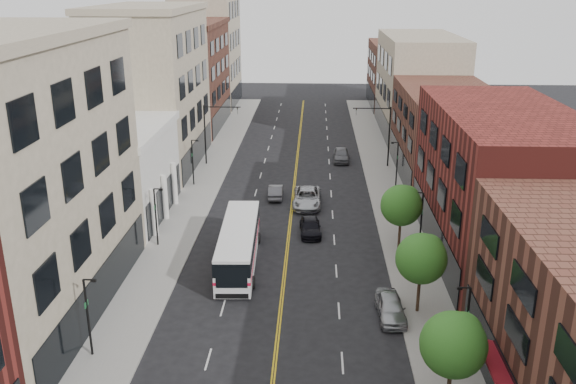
# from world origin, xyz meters

# --- Properties ---
(sidewalk_left) EXTENTS (4.00, 110.00, 0.15)m
(sidewalk_left) POSITION_xyz_m (-10.00, 35.00, 0.07)
(sidewalk_left) COLOR gray
(sidewalk_left) RESTS_ON ground
(sidewalk_right) EXTENTS (4.00, 110.00, 0.15)m
(sidewalk_right) POSITION_xyz_m (10.00, 35.00, 0.07)
(sidewalk_right) COLOR gray
(sidewalk_right) RESTS_ON ground
(bldg_l_tanoffice) EXTENTS (10.00, 22.00, 18.00)m
(bldg_l_tanoffice) POSITION_xyz_m (-17.00, 13.00, 9.00)
(bldg_l_tanoffice) COLOR gray
(bldg_l_tanoffice) RESTS_ON ground
(bldg_l_white) EXTENTS (10.00, 14.00, 8.00)m
(bldg_l_white) POSITION_xyz_m (-17.00, 31.00, 4.00)
(bldg_l_white) COLOR silver
(bldg_l_white) RESTS_ON ground
(bldg_l_far_a) EXTENTS (10.00, 20.00, 18.00)m
(bldg_l_far_a) POSITION_xyz_m (-17.00, 48.00, 9.00)
(bldg_l_far_a) COLOR gray
(bldg_l_far_a) RESTS_ON ground
(bldg_l_far_b) EXTENTS (10.00, 20.00, 15.00)m
(bldg_l_far_b) POSITION_xyz_m (-17.00, 68.00, 7.50)
(bldg_l_far_b) COLOR brown
(bldg_l_far_b) RESTS_ON ground
(bldg_l_far_c) EXTENTS (10.00, 16.00, 20.00)m
(bldg_l_far_c) POSITION_xyz_m (-17.00, 86.00, 10.00)
(bldg_l_far_c) COLOR gray
(bldg_l_far_c) RESTS_ON ground
(bldg_r_mid) EXTENTS (10.00, 22.00, 12.00)m
(bldg_r_mid) POSITION_xyz_m (17.00, 24.00, 6.00)
(bldg_r_mid) COLOR #571B16
(bldg_r_mid) RESTS_ON ground
(bldg_r_far_a) EXTENTS (10.00, 20.00, 10.00)m
(bldg_r_far_a) POSITION_xyz_m (17.00, 45.00, 5.00)
(bldg_r_far_a) COLOR brown
(bldg_r_far_a) RESTS_ON ground
(bldg_r_far_b) EXTENTS (10.00, 22.00, 14.00)m
(bldg_r_far_b) POSITION_xyz_m (17.00, 66.00, 7.00)
(bldg_r_far_b) COLOR gray
(bldg_r_far_b) RESTS_ON ground
(bldg_r_far_c) EXTENTS (10.00, 18.00, 11.00)m
(bldg_r_far_c) POSITION_xyz_m (17.00, 86.00, 5.50)
(bldg_r_far_c) COLOR brown
(bldg_r_far_c) RESTS_ON ground
(tree_r_1) EXTENTS (3.40, 3.40, 5.59)m
(tree_r_1) POSITION_xyz_m (9.39, 4.07, 4.13)
(tree_r_1) COLOR black
(tree_r_1) RESTS_ON sidewalk_right
(tree_r_2) EXTENTS (3.40, 3.40, 5.59)m
(tree_r_2) POSITION_xyz_m (9.39, 14.07, 4.13)
(tree_r_2) COLOR black
(tree_r_2) RESTS_ON sidewalk_right
(tree_r_3) EXTENTS (3.40, 3.40, 5.59)m
(tree_r_3) POSITION_xyz_m (9.39, 24.07, 4.13)
(tree_r_3) COLOR black
(tree_r_3) RESTS_ON sidewalk_right
(lamp_l_1) EXTENTS (0.81, 0.55, 5.05)m
(lamp_l_1) POSITION_xyz_m (-10.95, 8.00, 2.97)
(lamp_l_1) COLOR black
(lamp_l_1) RESTS_ON sidewalk_left
(lamp_l_2) EXTENTS (0.81, 0.55, 5.05)m
(lamp_l_2) POSITION_xyz_m (-10.95, 24.00, 2.97)
(lamp_l_2) COLOR black
(lamp_l_2) RESTS_ON sidewalk_left
(lamp_l_3) EXTENTS (0.81, 0.55, 5.05)m
(lamp_l_3) POSITION_xyz_m (-10.95, 40.00, 2.97)
(lamp_l_3) COLOR black
(lamp_l_3) RESTS_ON sidewalk_left
(lamp_r_1) EXTENTS (0.81, 0.55, 5.05)m
(lamp_r_1) POSITION_xyz_m (10.95, 8.00, 2.97)
(lamp_r_1) COLOR black
(lamp_r_1) RESTS_ON sidewalk_right
(lamp_r_2) EXTENTS (0.81, 0.55, 5.05)m
(lamp_r_2) POSITION_xyz_m (10.95, 24.00, 2.97)
(lamp_r_2) COLOR black
(lamp_r_2) RESTS_ON sidewalk_right
(lamp_r_3) EXTENTS (0.81, 0.55, 5.05)m
(lamp_r_3) POSITION_xyz_m (10.95, 40.00, 2.97)
(lamp_r_3) COLOR black
(lamp_r_3) RESTS_ON sidewalk_right
(signal_mast_left) EXTENTS (4.49, 0.18, 7.20)m
(signal_mast_left) POSITION_xyz_m (-10.27, 48.00, 4.65)
(signal_mast_left) COLOR black
(signal_mast_left) RESTS_ON sidewalk_left
(signal_mast_right) EXTENTS (4.49, 0.18, 7.20)m
(signal_mast_right) POSITION_xyz_m (10.27, 48.00, 4.65)
(signal_mast_right) COLOR black
(signal_mast_right) RESTS_ON sidewalk_right
(city_bus) EXTENTS (3.29, 12.24, 3.12)m
(city_bus) POSITION_xyz_m (-3.70, 20.92, 1.82)
(city_bus) COLOR silver
(city_bus) RESTS_ON ground
(car_parked_far) EXTENTS (1.97, 4.49, 1.50)m
(car_parked_far) POSITION_xyz_m (7.40, 13.29, 0.75)
(car_parked_far) COLOR #A2A5AA
(car_parked_far) RESTS_ON ground
(car_lane_behind) EXTENTS (1.56, 4.12, 1.34)m
(car_lane_behind) POSITION_xyz_m (-1.80, 36.58, 0.67)
(car_lane_behind) COLOR #515056
(car_lane_behind) RESTS_ON ground
(car_lane_a) EXTENTS (2.11, 4.57, 1.29)m
(car_lane_a) POSITION_xyz_m (1.89, 27.29, 0.65)
(car_lane_a) COLOR black
(car_lane_a) RESTS_ON ground
(car_lane_b) EXTENTS (2.81, 5.98, 1.65)m
(car_lane_b) POSITION_xyz_m (1.50, 34.45, 0.83)
(car_lane_b) COLOR #AAADB2
(car_lane_b) RESTS_ON ground
(car_lane_c) EXTENTS (2.04, 4.82, 1.63)m
(car_lane_c) POSITION_xyz_m (5.50, 50.32, 0.81)
(car_lane_c) COLOR #535358
(car_lane_c) RESTS_ON ground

